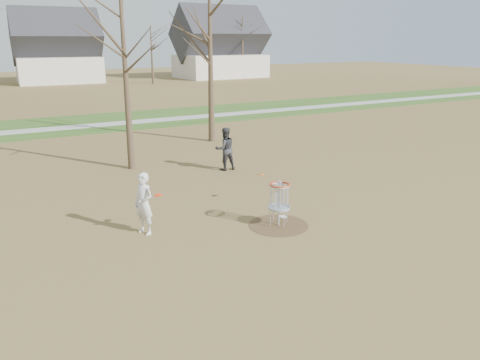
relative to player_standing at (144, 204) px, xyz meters
The scene contains 11 objects.
ground 4.03m from the player_standing, 20.18° to the right, with size 160.00×160.00×0.00m, color brown.
green_band 20.01m from the player_standing, 79.36° to the left, with size 160.00×8.00×0.01m, color #2D5119.
footpath 19.03m from the player_standing, 78.80° to the left, with size 160.00×1.50×0.01m, color #9E9E99.
dirt_circle 4.03m from the player_standing, 20.18° to the right, with size 1.80×1.80×0.01m, color #47331E.
player_standing is the anchor object (origin of this frame).
player_throwing 7.17m from the player_standing, 44.25° to the left, with size 0.89×0.69×1.83m, color #313136.
disc_grounded 4.36m from the player_standing, 11.68° to the right, with size 0.22×0.22×0.02m, color white.
discs_in_play 2.41m from the player_standing, ahead, with size 4.06×0.95×0.15m.
disc_golf_basket 3.93m from the player_standing, 20.18° to the right, with size 0.64×0.64×1.35m.
bare_trees 35.14m from the player_standing, 80.97° to the left, with size 52.62×44.98×9.00m.
houses_row 51.89m from the player_standing, 81.11° to the left, with size 56.51×10.01×7.26m.
Camera 1 is at (-7.31, -10.89, 5.37)m, focal length 35.00 mm.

